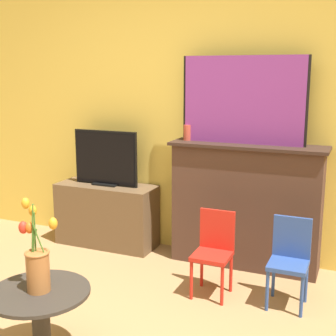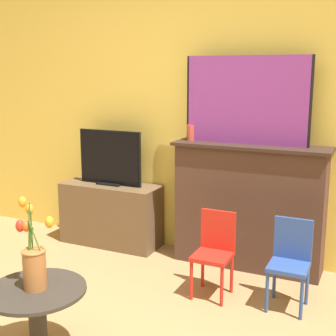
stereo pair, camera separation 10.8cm
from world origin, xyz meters
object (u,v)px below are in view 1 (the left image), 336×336
(chair_red, at_px, (214,248))
(tv_monitor, at_px, (106,159))
(painting, at_px, (243,100))
(vase_tulips, at_px, (37,262))
(chair_blue, at_px, (290,257))

(chair_red, bearing_deg, tv_monitor, 155.46)
(painting, xyz_separation_m, chair_red, (-0.03, -0.60, -1.03))
(chair_red, distance_m, vase_tulips, 1.36)
(chair_blue, bearing_deg, vase_tulips, -133.46)
(tv_monitor, xyz_separation_m, chair_blue, (1.75, -0.51, -0.47))
(chair_red, bearing_deg, vase_tulips, -118.20)
(chair_blue, bearing_deg, painting, 132.13)
(vase_tulips, bearing_deg, tv_monitor, 108.77)
(vase_tulips, bearing_deg, chair_blue, 46.54)
(chair_blue, relative_size, vase_tulips, 1.18)
(chair_red, bearing_deg, chair_blue, 5.28)
(painting, distance_m, tv_monitor, 1.37)
(painting, xyz_separation_m, vase_tulips, (-0.66, -1.78, -0.78))
(tv_monitor, distance_m, vase_tulips, 1.84)
(tv_monitor, height_order, chair_red, tv_monitor)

